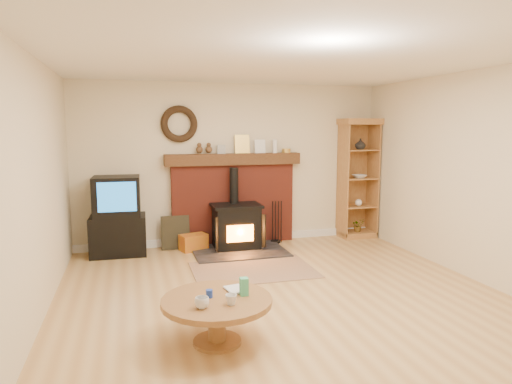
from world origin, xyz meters
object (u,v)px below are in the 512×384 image
object	(u,v)px
wood_stove	(237,228)
coffee_table	(217,307)
curio_cabinet	(357,178)
tv_unit	(118,217)

from	to	relation	value
wood_stove	coffee_table	xyz separation A→B (m)	(-0.89, -3.02, -0.01)
curio_cabinet	wood_stove	bearing A→B (deg)	-172.67
tv_unit	curio_cabinet	distance (m)	4.01
wood_stove	curio_cabinet	world-z (taller)	curio_cabinet
tv_unit	coffee_table	size ratio (longest dim) A/B	1.21
wood_stove	tv_unit	size ratio (longest dim) A/B	1.18
tv_unit	curio_cabinet	size ratio (longest dim) A/B	0.58
wood_stove	curio_cabinet	distance (m)	2.33
wood_stove	curio_cabinet	bearing A→B (deg)	7.33
curio_cabinet	coffee_table	xyz separation A→B (m)	(-3.10, -3.31, -0.68)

